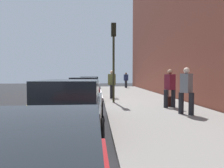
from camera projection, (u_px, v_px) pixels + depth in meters
The scene contains 13 objects.
ground_plane at pixel (87, 102), 11.96m from camera, with size 56.00×56.00×0.00m, color black.
sidewalk at pixel (141, 101), 12.20m from camera, with size 28.00×4.60×0.15m, color gray.
lane_stripe_centre at pixel (33, 103), 11.73m from camera, with size 28.00×0.14×0.01m, color gold.
snow_bank_curb at pixel (98, 94), 16.06m from camera, with size 7.40×0.56×0.22m, color white.
parked_car_charcoal at pixel (71, 105), 5.92m from camera, with size 4.64×2.00×1.51m.
parked_car_maroon at pixel (84, 89), 12.34m from camera, with size 4.55×2.03×1.51m.
parked_car_silver at pixel (90, 84), 19.10m from camera, with size 4.43×1.91×1.51m.
pedestrian_grey_coat at pixel (186, 89), 7.48m from camera, with size 0.55×0.56×1.80m.
pedestrian_navy_coat at pixel (126, 80), 23.68m from camera, with size 0.60×0.52×1.83m.
pedestrian_olive_coat at pixel (112, 83), 13.07m from camera, with size 0.59×0.54×1.82m.
pedestrian_burgundy_coat at pixel (170, 87), 9.12m from camera, with size 0.53×0.58×1.77m.
traffic_light_pole at pixel (114, 49), 10.75m from camera, with size 0.35×0.26×4.33m.
rolling_suitcase at pixel (169, 101), 9.52m from camera, with size 0.34×0.22×0.85m.
Camera 1 is at (-11.98, -0.63, 1.66)m, focal length 31.53 mm.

